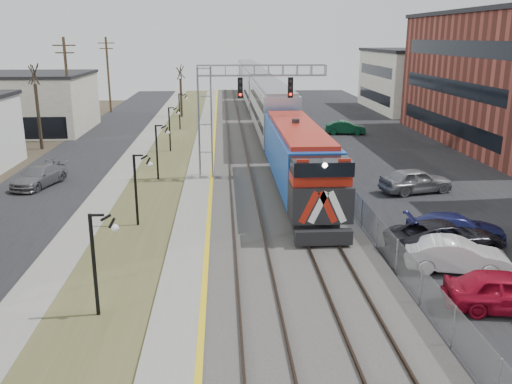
{
  "coord_description": "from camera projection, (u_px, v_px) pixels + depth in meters",
  "views": [
    {
      "loc": [
        0.73,
        -10.43,
        10.01
      ],
      "look_at": [
        2.33,
        15.29,
        2.6
      ],
      "focal_mm": 38.0,
      "sensor_mm": 36.0,
      "label": 1
    }
  ],
  "objects": [
    {
      "name": "street_west",
      "position": [
        78.0,
        160.0,
        45.6
      ],
      "size": [
        7.0,
        120.0,
        0.04
      ],
      "primitive_type": "cube",
      "color": "black",
      "rests_on": "ground"
    },
    {
      "name": "sidewalk",
      "position": [
        132.0,
        159.0,
        45.87
      ],
      "size": [
        2.0,
        120.0,
        0.08
      ],
      "primitive_type": "cube",
      "color": "gray",
      "rests_on": "ground"
    },
    {
      "name": "grass_median",
      "position": [
        167.0,
        159.0,
        46.05
      ],
      "size": [
        4.0,
        120.0,
        0.06
      ],
      "primitive_type": "cube",
      "color": "#494D29",
      "rests_on": "ground"
    },
    {
      "name": "platform",
      "position": [
        203.0,
        157.0,
        46.2
      ],
      "size": [
        2.0,
        120.0,
        0.24
      ],
      "primitive_type": "cube",
      "color": "gray",
      "rests_on": "ground"
    },
    {
      "name": "ballast_bed",
      "position": [
        261.0,
        156.0,
        46.51
      ],
      "size": [
        8.0,
        120.0,
        0.2
      ],
      "primitive_type": "cube",
      "color": "#595651",
      "rests_on": "ground"
    },
    {
      "name": "parking_lot",
      "position": [
        398.0,
        156.0,
        47.25
      ],
      "size": [
        16.0,
        120.0,
        0.04
      ],
      "primitive_type": "cube",
      "color": "black",
      "rests_on": "ground"
    },
    {
      "name": "platform_edge",
      "position": [
        213.0,
        155.0,
        46.22
      ],
      "size": [
        0.24,
        120.0,
        0.01
      ],
      "primitive_type": "cube",
      "color": "gold",
      "rests_on": "platform"
    },
    {
      "name": "track_near",
      "position": [
        238.0,
        155.0,
        46.34
      ],
      "size": [
        1.58,
        120.0,
        0.15
      ],
      "color": "#2D2119",
      "rests_on": "ballast_bed"
    },
    {
      "name": "track_far",
      "position": [
        278.0,
        154.0,
        46.55
      ],
      "size": [
        1.58,
        120.0,
        0.15
      ],
      "color": "#2D2119",
      "rests_on": "ballast_bed"
    },
    {
      "name": "train",
      "position": [
        260.0,
        95.0,
        68.09
      ],
      "size": [
        3.0,
        85.85,
        5.33
      ],
      "color": "#1449A8",
      "rests_on": "ground"
    },
    {
      "name": "signal_gantry",
      "position": [
        229.0,
        102.0,
        38.1
      ],
      "size": [
        9.0,
        1.07,
        8.15
      ],
      "color": "gray",
      "rests_on": "ground"
    },
    {
      "name": "lampposts",
      "position": [
        137.0,
        189.0,
        29.47
      ],
      "size": [
        0.14,
        62.14,
        4.0
      ],
      "color": "black",
      "rests_on": "ground"
    },
    {
      "name": "fence",
      "position": [
        310.0,
        148.0,
        46.57
      ],
      "size": [
        0.04,
        120.0,
        1.6
      ],
      "primitive_type": "cube",
      "color": "gray",
      "rests_on": "ground"
    },
    {
      "name": "bare_trees",
      "position": [
        73.0,
        121.0,
        48.55
      ],
      "size": [
        12.3,
        42.3,
        5.95
      ],
      "color": "#382D23",
      "rests_on": "ground"
    },
    {
      "name": "car_lot_a",
      "position": [
        507.0,
        292.0,
        20.29
      ],
      "size": [
        4.81,
        2.6,
        1.55
      ],
      "primitive_type": "imported",
      "rotation": [
        0.0,
        0.0,
        1.4
      ],
      "color": "#A10C24",
      "rests_on": "ground"
    },
    {
      "name": "car_lot_b",
      "position": [
        457.0,
        256.0,
        23.75
      ],
      "size": [
        4.69,
        2.56,
        1.47
      ],
      "primitive_type": "imported",
      "rotation": [
        0.0,
        0.0,
        1.33
      ],
      "color": "silver",
      "rests_on": "ground"
    },
    {
      "name": "car_lot_c",
      "position": [
        445.0,
        238.0,
        25.8
      ],
      "size": [
        5.96,
        3.49,
        1.56
      ],
      "primitive_type": "imported",
      "rotation": [
        0.0,
        0.0,
        1.74
      ],
      "color": "black",
      "rests_on": "ground"
    },
    {
      "name": "car_lot_d",
      "position": [
        455.0,
        229.0,
        27.14
      ],
      "size": [
        5.08,
        2.28,
        1.44
      ],
      "primitive_type": "imported",
      "rotation": [
        0.0,
        0.0,
        1.52
      ],
      "color": "#171B51",
      "rests_on": "ground"
    },
    {
      "name": "car_lot_e",
      "position": [
        416.0,
        181.0,
        35.81
      ],
      "size": [
        5.15,
        2.99,
        1.65
      ],
      "primitive_type": "imported",
      "rotation": [
        0.0,
        0.0,
        1.8
      ],
      "color": "gray",
      "rests_on": "ground"
    },
    {
      "name": "car_lot_f",
      "position": [
        345.0,
        128.0,
        57.35
      ],
      "size": [
        4.41,
        2.03,
        1.4
      ],
      "primitive_type": "imported",
      "rotation": [
        0.0,
        0.0,
        1.44
      ],
      "color": "#0C3F25",
      "rests_on": "ground"
    },
    {
      "name": "car_street_b",
      "position": [
        39.0,
        177.0,
        37.38
      ],
      "size": [
        3.29,
        5.21,
        1.41
      ],
      "primitive_type": "imported",
      "rotation": [
        0.0,
        0.0,
        -0.29
      ],
      "color": "slate",
      "rests_on": "ground"
    }
  ]
}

